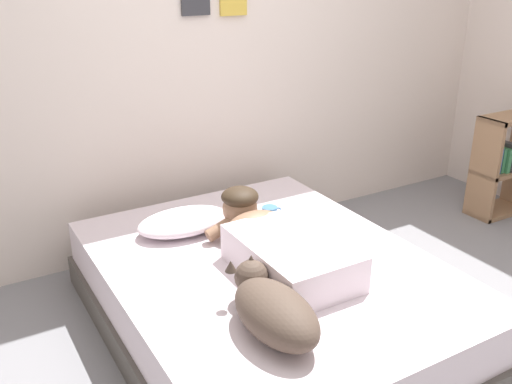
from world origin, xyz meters
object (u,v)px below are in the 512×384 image
(coffee_cup, at_px, (270,213))
(bookshelf, at_px, (502,164))
(person_lying, at_px, (276,243))
(cell_phone, at_px, (245,255))
(pillow, at_px, (184,222))
(bed, at_px, (269,297))
(dog, at_px, (272,308))

(coffee_cup, relative_size, bookshelf, 0.17)
(person_lying, bearing_deg, cell_phone, 126.08)
(pillow, xyz_separation_m, person_lying, (0.25, -0.55, 0.05))
(bed, xyz_separation_m, cell_phone, (-0.07, 0.12, 0.20))
(coffee_cup, distance_m, cell_phone, 0.46)
(bed, height_order, person_lying, person_lying)
(person_lying, distance_m, bookshelf, 2.25)
(person_lying, bearing_deg, pillow, 114.20)
(pillow, relative_size, cell_phone, 3.71)
(bookshelf, bearing_deg, pillow, 176.48)
(person_lying, relative_size, coffee_cup, 7.36)
(person_lying, xyz_separation_m, coffee_cup, (0.24, 0.45, -0.07))
(pillow, distance_m, cell_phone, 0.45)
(bed, xyz_separation_m, coffee_cup, (0.27, 0.43, 0.24))
(pillow, bearing_deg, coffee_cup, -12.39)
(bed, relative_size, coffee_cup, 15.89)
(person_lying, height_order, dog, person_lying)
(bed, distance_m, person_lying, 0.31)
(pillow, relative_size, dog, 0.90)
(person_lying, relative_size, bookshelf, 1.23)
(person_lying, height_order, coffee_cup, person_lying)
(dog, distance_m, coffee_cup, 1.07)
(pillow, bearing_deg, dog, -93.51)
(dog, bearing_deg, bookshelf, 19.03)
(cell_phone, bearing_deg, dog, -109.26)
(person_lying, bearing_deg, bed, 158.20)
(bed, bearing_deg, cell_phone, 119.00)
(coffee_cup, bearing_deg, dog, -121.14)
(person_lying, xyz_separation_m, dog, (-0.31, -0.47, -0.00))
(bookshelf, bearing_deg, coffee_cup, 178.73)
(person_lying, bearing_deg, coffee_cup, 61.53)
(dog, distance_m, cell_phone, 0.65)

